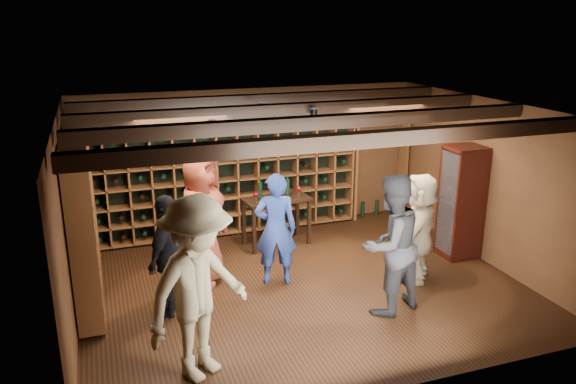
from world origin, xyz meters
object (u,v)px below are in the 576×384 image
object	(u,v)px
man_blue_shirt	(276,229)
display_cabinet	(461,204)
man_grey_suit	(390,245)
tasting_table	(276,203)
guest_woman_black	(170,255)
guest_khaki	(198,289)
guest_beige	(419,227)
guest_red_floral	(202,218)

from	to	relation	value
man_blue_shirt	display_cabinet	bearing A→B (deg)	-165.20
man_grey_suit	tasting_table	bearing A→B (deg)	-92.38
guest_woman_black	guest_khaki	world-z (taller)	guest_khaki
display_cabinet	guest_khaki	bearing A→B (deg)	-158.19
display_cabinet	man_grey_suit	distance (m)	2.27
man_grey_suit	tasting_table	world-z (taller)	man_grey_suit
display_cabinet	tasting_table	size ratio (longest dim) A/B	1.55
guest_khaki	tasting_table	size ratio (longest dim) A/B	1.76
guest_woman_black	guest_beige	world-z (taller)	guest_beige
man_blue_shirt	guest_khaki	size ratio (longest dim) A/B	0.81
display_cabinet	guest_woman_black	world-z (taller)	display_cabinet
guest_woman_black	guest_beige	xyz separation A→B (m)	(3.48, -0.17, 0.00)
guest_beige	tasting_table	size ratio (longest dim) A/B	1.40
man_grey_suit	guest_woman_black	bearing A→B (deg)	-34.97
guest_woman_black	guest_khaki	distance (m)	1.45
guest_khaki	guest_beige	world-z (taller)	guest_khaki
guest_red_floral	guest_khaki	bearing A→B (deg)	-152.57
man_grey_suit	guest_red_floral	bearing A→B (deg)	-54.83
guest_beige	man_blue_shirt	bearing A→B (deg)	-65.87
man_grey_suit	guest_red_floral	size ratio (longest dim) A/B	0.95
guest_red_floral	guest_khaki	distance (m)	2.24
display_cabinet	guest_beige	xyz separation A→B (m)	(-1.06, -0.52, -0.06)
man_blue_shirt	guest_beige	xyz separation A→B (m)	(1.97, -0.55, -0.02)
display_cabinet	man_blue_shirt	bearing A→B (deg)	179.35
guest_khaki	tasting_table	distance (m)	3.68
man_blue_shirt	guest_red_floral	size ratio (longest dim) A/B	0.84
guest_woman_black	tasting_table	bearing A→B (deg)	168.27
display_cabinet	man_blue_shirt	world-z (taller)	display_cabinet
display_cabinet	man_grey_suit	bearing A→B (deg)	-147.82
man_grey_suit	man_blue_shirt	bearing A→B (deg)	-65.08
man_blue_shirt	man_grey_suit	world-z (taller)	man_grey_suit
guest_red_floral	guest_woman_black	size ratio (longest dim) A/B	1.22
man_blue_shirt	guest_woman_black	distance (m)	1.56
guest_red_floral	guest_beige	size ratio (longest dim) A/B	1.22
man_blue_shirt	man_grey_suit	bearing A→B (deg)	147.08
guest_red_floral	tasting_table	bearing A→B (deg)	-16.16
display_cabinet	man_grey_suit	world-z (taller)	man_grey_suit
man_grey_suit	guest_woman_black	distance (m)	2.76
guest_red_floral	tasting_table	xyz separation A→B (m)	(1.40, 0.97, -0.24)
guest_khaki	display_cabinet	bearing A→B (deg)	-10.78
guest_beige	guest_woman_black	bearing A→B (deg)	-53.03
man_grey_suit	guest_khaki	world-z (taller)	guest_khaki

